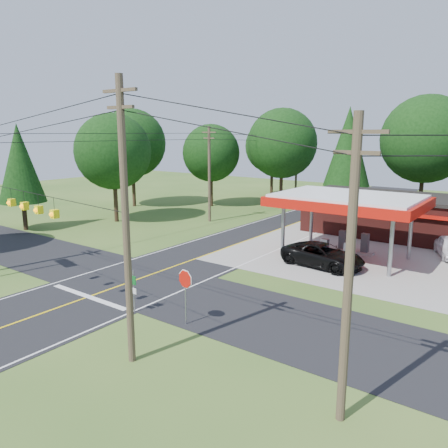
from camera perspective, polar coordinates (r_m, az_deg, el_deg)
The scene contains 15 objects.
ground at distance 29.00m, azimuth -11.54°, elevation -7.24°, with size 120.00×120.00×0.00m, color #365B20.
main_highway at distance 29.00m, azimuth -11.54°, elevation -7.23°, with size 8.00×120.00×0.02m, color black.
cross_road at distance 29.00m, azimuth -11.54°, elevation -7.22°, with size 70.00×7.00×0.02m, color black.
lane_center_yellow at distance 28.99m, azimuth -11.54°, elevation -7.20°, with size 0.15×110.00×0.00m, color yellow.
gas_canopy at distance 33.67m, azimuth 15.86°, elevation 2.69°, with size 10.60×7.40×4.88m.
convenience_store at distance 43.17m, azimuth 21.63°, elevation 1.08°, with size 16.40×7.55×3.80m.
utility_pole_near_right at distance 17.53m, azimuth -12.71°, elevation 0.32°, with size 1.80×0.30×11.50m.
utility_pole_far_left at distance 46.29m, azimuth -1.93°, elevation 6.69°, with size 1.80×0.30×10.00m.
utility_pole_right_b at distance 14.13m, azimuth 16.03°, elevation -5.80°, with size 1.80×0.30×10.00m.
utility_pole_north at distance 59.87m, azimuth 9.43°, elevation 7.28°, with size 0.30×0.30×9.50m.
overhead_beacons at distance 24.95m, azimuth -23.96°, elevation 3.56°, with size 17.04×2.04×1.03m.
treeline_backdrop at distance 46.64m, azimuth 11.43°, elevation 9.32°, with size 70.27×51.59×13.30m.
suv_car at distance 31.85m, azimuth 12.76°, elevation -4.02°, with size 5.91×5.91×1.64m, color black.
octagonal_stop_sign at distance 21.59m, azimuth -5.09°, elevation -7.71°, with size 0.97×0.19×2.86m.
route_sign_post at distance 23.65m, azimuth -11.78°, elevation -8.10°, with size 0.48×0.09×2.35m.
Camera 1 is at (20.52, -18.22, 9.38)m, focal length 35.00 mm.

